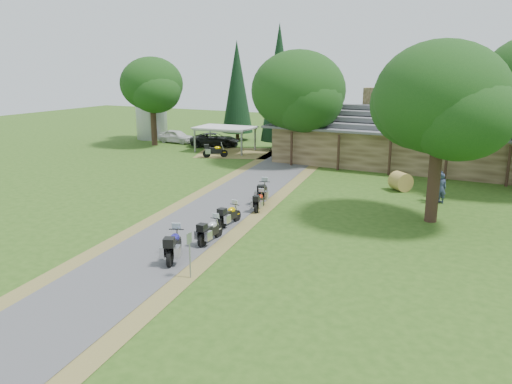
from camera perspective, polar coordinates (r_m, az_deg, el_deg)
The scene contains 23 objects.
ground at distance 23.99m, azimuth -9.98°, elevation -5.67°, with size 120.00×120.00×0.00m, color #2A4C15.
driveway at distance 27.36m, azimuth -5.82°, elevation -2.98°, with size 46.00×46.00×0.00m, color #4A4A4D.
lodge at distance 42.99m, azimuth 16.42°, elevation 6.22°, with size 21.40×9.40×4.90m, color #4F3F28, non-canonical shape.
silo at distance 57.23m, azimuth -11.90°, elevation 9.42°, with size 3.40×3.40×6.91m, color gray.
carport at distance 48.02m, azimuth -3.54°, elevation 6.05°, with size 5.44×3.63×2.36m, color silver, non-canonical shape.
car_white_sedan at distance 53.93m, azimuth -9.09°, elevation 6.50°, with size 5.26×2.22×1.75m, color silver.
car_dark_suv at distance 51.00m, azimuth -4.74°, elevation 6.35°, with size 5.38×2.29×2.06m, color black.
motorcycle_row_a at distance 21.67m, azimuth -9.37°, elevation -5.85°, with size 2.09×0.68×1.43m, color navy, non-canonical shape.
motorcycle_row_b at distance 23.51m, azimuth -5.24°, elevation -4.30°, with size 1.84×0.60×1.26m, color #AFB1B7, non-canonical shape.
motorcycle_row_c at distance 25.89m, azimuth -3.04°, elevation -2.52°, with size 1.80×0.59×1.23m, color #D6AB00, non-canonical shape.
motorcycle_row_d at distance 28.58m, azimuth 0.37°, elevation -0.96°, with size 1.67×0.54×1.14m, color red, non-canonical shape.
motorcycle_row_e at distance 30.18m, azimuth 0.81°, elevation 0.13°, with size 2.04×0.67×1.40m, color black, non-canonical shape.
motorcycle_carport_a at distance 44.95m, azimuth -4.68°, elevation 4.81°, with size 1.97×0.64×1.35m, color #E3B400, non-canonical shape.
person_a at distance 31.77m, azimuth 20.36°, elevation 0.69°, with size 0.62×0.45×2.20m, color #2D3752.
person_b at distance 32.27m, azimuth 20.12°, elevation 0.95°, with size 0.64×0.46×2.24m, color #2D3752.
person_c at distance 33.41m, azimuth 20.29°, elevation 1.14°, with size 0.56×0.40×1.98m, color #2D3752.
hay_bale at distance 34.33m, azimuth 16.20°, elevation 1.17°, with size 1.23×1.23×1.13m, color olive.
sign_post at distance 19.67m, azimuth -7.58°, elevation -7.20°, with size 0.34×0.06×1.88m, color gray, non-canonical shape.
oak_lodge_left at distance 41.90m, azimuth 4.82°, elevation 9.88°, with size 7.73×7.73×9.74m, color #12350F, non-canonical shape.
oak_driveway at distance 27.25m, azimuth 20.20°, elevation 7.46°, with size 6.75×6.75×10.52m, color #12350F, non-canonical shape.
oak_silo at distance 52.40m, azimuth -11.77°, elevation 10.70°, with size 6.29×6.29×10.02m, color #12350F, non-canonical shape.
cedar_near at distance 48.51m, azimuth 2.65°, elevation 11.81°, with size 3.48×3.48×11.89m, color black.
cedar_far at distance 54.92m, azimuth -2.17°, elevation 11.46°, with size 3.35×3.35×10.64m, color black.
Camera 1 is at (13.73, -17.90, 8.15)m, focal length 35.00 mm.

